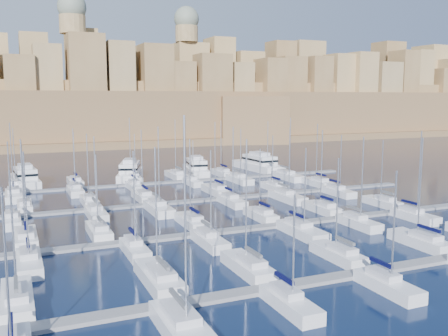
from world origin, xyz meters
name	(u,v)px	position (x,y,z in m)	size (l,w,h in m)	color
ground	(242,210)	(0.00, 0.00, 0.00)	(600.00, 600.00, 0.00)	black
pontoon_near	(371,271)	(0.00, -34.00, 0.20)	(84.00, 2.00, 0.40)	slate
pontoon_mid_near	(275,225)	(0.00, -12.00, 0.20)	(84.00, 2.00, 0.40)	slate
pontoon_mid_far	(220,199)	(0.00, 10.00, 0.20)	(84.00, 2.00, 0.40)	slate
pontoon_far	(183,181)	(0.00, 32.00, 0.20)	(84.00, 2.00, 0.40)	slate
sailboat_0	(17,300)	(-36.52, -28.38, 0.74)	(2.84, 9.47, 13.18)	white
sailboat_1	(159,278)	(-22.75, -28.02, 0.76)	(3.06, 10.20, 14.76)	white
sailboat_2	(248,266)	(-12.59, -28.46, 0.76)	(2.80, 9.32, 15.28)	white
sailboat_3	(338,254)	(-0.65, -28.78, 0.73)	(2.60, 8.67, 12.65)	white
sailboat_4	(421,241)	(12.67, -28.42, 0.75)	(2.82, 9.40, 14.61)	white
sailboat_7	(184,329)	(-24.09, -40.18, 0.79)	(3.18, 10.61, 18.45)	white
sailboat_8	(290,303)	(-13.38, -38.89, 0.71)	(2.40, 8.00, 11.27)	white
sailboat_9	(387,285)	(-2.05, -38.95, 0.73)	(2.44, 8.12, 12.75)	white
sailboat_12	(26,238)	(-35.12, -6.43, 0.75)	(2.81, 9.36, 14.32)	white
sailboat_13	(99,231)	(-25.51, -6.72, 0.72)	(2.64, 8.79, 11.87)	white
sailboat_14	(192,221)	(-11.57, -6.64, 0.74)	(2.69, 8.95, 13.63)	white
sailboat_15	(261,215)	(0.12, -7.01, 0.72)	(2.46, 8.19, 11.67)	white
sailboat_16	(322,208)	(12.00, -6.79, 0.74)	(2.59, 8.65, 14.35)	white
sailboat_17	(382,202)	(24.79, -6.93, 0.72)	(2.51, 8.36, 12.24)	white
sailboat_18	(29,262)	(-35.09, -17.40, 0.74)	(2.71, 9.02, 13.88)	white
sailboat_19	(135,249)	(-22.74, -16.88, 0.73)	(2.39, 7.96, 13.35)	white
sailboat_20	(209,240)	(-12.78, -17.14, 0.73)	(2.55, 8.49, 13.09)	white
sailboat_21	(302,231)	(1.03, -17.82, 0.74)	(2.97, 9.89, 12.90)	white
sailboat_22	(358,222)	(11.43, -17.11, 0.74)	(2.53, 8.44, 14.07)	white
sailboat_23	(414,216)	(22.40, -17.22, 0.75)	(2.60, 8.66, 14.68)	white
sailboat_24	(25,206)	(-34.71, 14.89, 0.72)	(2.40, 7.99, 12.31)	white
sailboat_25	(89,201)	(-23.70, 15.05, 0.73)	(2.49, 8.32, 13.31)	white
sailboat_26	(143,196)	(-13.57, 15.43, 0.74)	(2.73, 9.09, 13.81)	white
sailboat_27	(216,190)	(1.66, 15.77, 0.76)	(2.93, 9.78, 14.92)	white
sailboat_28	(273,187)	(14.40, 14.89, 0.72)	(2.40, 7.99, 11.87)	white
sailboat_29	(318,183)	(25.85, 15.44, 0.74)	(2.73, 9.12, 14.05)	white
sailboat_30	(12,220)	(-36.78, 4.89, 0.73)	(2.53, 8.45, 13.25)	white
sailboat_31	(96,213)	(-24.13, 4.61, 0.74)	(2.70, 9.00, 13.67)	white
sailboat_32	(159,208)	(-13.75, 4.12, 0.76)	(3.00, 10.01, 15.03)	white
sailboat_33	(232,201)	(0.25, 4.83, 0.75)	(2.57, 8.55, 14.61)	white
sailboat_34	(287,197)	(11.45, 4.09, 0.76)	(3.02, 10.06, 14.31)	white
sailboat_35	(338,192)	(23.61, 4.76, 0.73)	(2.61, 8.71, 12.45)	white
sailboat_36	(16,186)	(-35.85, 37.59, 0.74)	(2.82, 9.41, 13.34)	white
sailboat_37	(75,182)	(-23.58, 37.57, 0.74)	(2.81, 9.37, 12.95)	white
sailboat_38	(131,178)	(-10.76, 38.08, 0.77)	(3.12, 10.41, 15.17)	white
sailboat_39	(176,175)	(0.30, 38.01, 0.76)	(3.08, 10.27, 14.59)	white
sailboat_40	(222,173)	(11.99, 37.29, 0.74)	(2.64, 8.80, 14.10)	white
sailboat_41	(268,170)	(24.98, 36.93, 0.74)	(2.42, 8.08, 13.74)	white
sailboat_42	(14,195)	(-36.37, 26.00, 0.76)	(3.07, 10.25, 15.07)	white
sailboat_43	(75,191)	(-24.82, 26.69, 0.73)	(2.65, 8.85, 13.04)	white
sailboat_44	(135,186)	(-12.51, 26.88, 0.72)	(2.54, 8.45, 12.21)	white
sailboat_45	(192,182)	(0.63, 27.31, 0.70)	(2.28, 7.58, 10.39)	white
sailboat_46	(239,179)	(11.75, 26.29, 0.74)	(2.90, 9.66, 12.77)	white
sailboat_47	(288,176)	(24.35, 25.74, 0.77)	(3.23, 10.78, 15.10)	white
motor_yacht_a	(25,178)	(-33.84, 41.06, 1.73)	(6.15, 16.10, 5.25)	white
motor_yacht_b	(130,172)	(-10.33, 41.28, 1.73)	(9.66, 16.86, 5.25)	white
motor_yacht_c	(196,168)	(6.46, 40.78, 1.73)	(7.06, 15.70, 5.25)	white
motor_yacht_d	(258,164)	(24.98, 42.57, 1.73)	(7.02, 19.25, 5.25)	white
fortified_city	(96,108)	(-0.19, 155.26, 14.74)	(460.00, 108.95, 59.52)	brown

